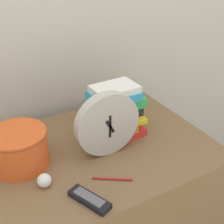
{
  "coord_description": "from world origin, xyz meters",
  "views": [
    {
      "loc": [
        -0.38,
        -0.6,
        1.48
      ],
      "look_at": [
        0.16,
        0.35,
        0.86
      ],
      "focal_mm": 50.0,
      "sensor_mm": 36.0,
      "label": 1
    }
  ],
  "objects_px": {
    "crumpled_paper_ball": "(44,180)",
    "pen": "(112,179)",
    "desk_clock": "(108,124)",
    "book_stack": "(115,111)",
    "tv_remote": "(89,199)",
    "basket": "(19,147)"
  },
  "relations": [
    {
      "from": "crumpled_paper_ball",
      "to": "pen",
      "type": "relative_size",
      "value": 0.4
    },
    {
      "from": "desk_clock",
      "to": "book_stack",
      "type": "bearing_deg",
      "value": 47.29
    },
    {
      "from": "tv_remote",
      "to": "book_stack",
      "type": "bearing_deg",
      "value": 48.18
    },
    {
      "from": "tv_remote",
      "to": "crumpled_paper_ball",
      "type": "height_order",
      "value": "crumpled_paper_ball"
    },
    {
      "from": "desk_clock",
      "to": "basket",
      "type": "bearing_deg",
      "value": 163.52
    },
    {
      "from": "tv_remote",
      "to": "crumpled_paper_ball",
      "type": "bearing_deg",
      "value": 125.5
    },
    {
      "from": "desk_clock",
      "to": "tv_remote",
      "type": "height_order",
      "value": "desk_clock"
    },
    {
      "from": "book_stack",
      "to": "basket",
      "type": "distance_m",
      "value": 0.42
    },
    {
      "from": "desk_clock",
      "to": "basket",
      "type": "relative_size",
      "value": 1.18
    },
    {
      "from": "crumpled_paper_ball",
      "to": "basket",
      "type": "bearing_deg",
      "value": 103.43
    },
    {
      "from": "desk_clock",
      "to": "crumpled_paper_ball",
      "type": "bearing_deg",
      "value": -167.17
    },
    {
      "from": "book_stack",
      "to": "crumpled_paper_ball",
      "type": "distance_m",
      "value": 0.43
    },
    {
      "from": "basket",
      "to": "desk_clock",
      "type": "bearing_deg",
      "value": -16.48
    },
    {
      "from": "basket",
      "to": "pen",
      "type": "distance_m",
      "value": 0.37
    },
    {
      "from": "book_stack",
      "to": "tv_remote",
      "type": "relative_size",
      "value": 1.65
    },
    {
      "from": "book_stack",
      "to": "basket",
      "type": "height_order",
      "value": "book_stack"
    },
    {
      "from": "basket",
      "to": "tv_remote",
      "type": "xyz_separation_m",
      "value": [
        0.14,
        -0.31,
        -0.07
      ]
    },
    {
      "from": "desk_clock",
      "to": "crumpled_paper_ball",
      "type": "xyz_separation_m",
      "value": [
        -0.29,
        -0.07,
        -0.11
      ]
    },
    {
      "from": "basket",
      "to": "crumpled_paper_ball",
      "type": "height_order",
      "value": "basket"
    },
    {
      "from": "desk_clock",
      "to": "pen",
      "type": "distance_m",
      "value": 0.21
    },
    {
      "from": "desk_clock",
      "to": "crumpled_paper_ball",
      "type": "relative_size",
      "value": 5.29
    },
    {
      "from": "desk_clock",
      "to": "book_stack",
      "type": "xyz_separation_m",
      "value": [
        0.1,
        0.1,
        -0.02
      ]
    }
  ]
}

